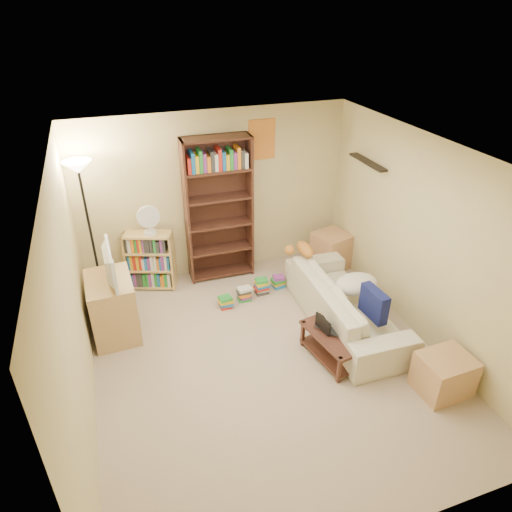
% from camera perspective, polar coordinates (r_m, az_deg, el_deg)
% --- Properties ---
extents(room, '(4.50, 4.54, 2.52)m').
position_cam_1_polar(room, '(4.73, 1.68, 1.99)').
color(room, tan).
rests_on(room, ground).
extents(sofa, '(2.24, 0.98, 0.64)m').
position_cam_1_polar(sofa, '(6.13, 11.10, -5.76)').
color(sofa, beige).
rests_on(sofa, ground).
extents(navy_pillow, '(0.16, 0.43, 0.38)m').
position_cam_1_polar(navy_pillow, '(5.68, 14.53, -5.78)').
color(navy_pillow, '#121851').
rests_on(navy_pillow, sofa).
extents(cream_blanket, '(0.59, 0.42, 0.25)m').
position_cam_1_polar(cream_blanket, '(6.11, 12.40, -3.45)').
color(cream_blanket, silver).
rests_on(cream_blanket, sofa).
extents(tabby_cat, '(0.50, 0.19, 0.17)m').
position_cam_1_polar(tabby_cat, '(6.44, 5.78, 0.86)').
color(tabby_cat, '#C8762A').
rests_on(tabby_cat, sofa).
extents(coffee_table, '(0.59, 0.89, 0.37)m').
position_cam_1_polar(coffee_table, '(5.61, 9.66, -10.64)').
color(coffee_table, '#49261C').
rests_on(coffee_table, ground).
extents(laptop, '(0.53, 0.52, 0.03)m').
position_cam_1_polar(laptop, '(5.59, 9.28, -8.81)').
color(laptop, black).
rests_on(laptop, coffee_table).
extents(laptop_screen, '(0.06, 0.27, 0.18)m').
position_cam_1_polar(laptop_screen, '(5.47, 8.36, -8.43)').
color(laptop_screen, white).
rests_on(laptop_screen, laptop).
extents(mug, '(0.16, 0.16, 0.08)m').
position_cam_1_polar(mug, '(5.39, 11.97, -10.42)').
color(mug, white).
rests_on(mug, coffee_table).
extents(tv_remote, '(0.11, 0.15, 0.02)m').
position_cam_1_polar(tv_remote, '(5.73, 8.83, -7.69)').
color(tv_remote, black).
rests_on(tv_remote, coffee_table).
extents(tv_stand, '(0.57, 0.78, 0.81)m').
position_cam_1_polar(tv_stand, '(6.06, -17.45, -6.14)').
color(tv_stand, tan).
rests_on(tv_stand, ground).
extents(television, '(0.77, 0.15, 0.44)m').
position_cam_1_polar(television, '(5.73, -18.39, -1.06)').
color(television, black).
rests_on(television, tv_stand).
extents(tall_bookshelf, '(0.98, 0.35, 2.17)m').
position_cam_1_polar(tall_bookshelf, '(6.69, -4.69, 6.13)').
color(tall_bookshelf, '#47251B').
rests_on(tall_bookshelf, ground).
extents(short_bookshelf, '(0.75, 0.49, 0.89)m').
position_cam_1_polar(short_bookshelf, '(6.86, -13.07, -0.57)').
color(short_bookshelf, tan).
rests_on(short_bookshelf, ground).
extents(desk_fan, '(0.32, 0.18, 0.44)m').
position_cam_1_polar(desk_fan, '(6.51, -13.27, 4.47)').
color(desk_fan, silver).
rests_on(desk_fan, short_bookshelf).
extents(floor_lamp, '(0.35, 0.35, 2.09)m').
position_cam_1_polar(floor_lamp, '(6.16, -20.83, 7.28)').
color(floor_lamp, black).
rests_on(floor_lamp, ground).
extents(side_table, '(0.63, 0.63, 0.58)m').
position_cam_1_polar(side_table, '(7.37, 9.40, 0.70)').
color(side_table, tan).
rests_on(side_table, ground).
extents(end_cabinet, '(0.57, 0.48, 0.46)m').
position_cam_1_polar(end_cabinet, '(5.54, 22.43, -13.51)').
color(end_cabinet, tan).
rests_on(end_cabinet, ground).
extents(book_stacks, '(1.38, 0.48, 0.24)m').
position_cam_1_polar(book_stacks, '(6.72, 0.90, -3.84)').
color(book_stacks, red).
rests_on(book_stacks, ground).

